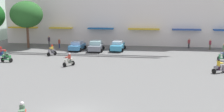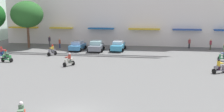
# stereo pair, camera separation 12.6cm
# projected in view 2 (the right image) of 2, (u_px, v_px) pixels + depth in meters

# --- Properties ---
(ground_plane) EXTENTS (128.00, 128.00, 0.00)m
(ground_plane) POSITION_uv_depth(u_px,v_px,m) (105.00, 69.00, 29.96)
(ground_plane) COLOR #5E5F5E
(plaza_tree_0) EXTENTS (5.18, 5.05, 7.56)m
(plaza_tree_0) POSITION_uv_depth(u_px,v_px,m) (27.00, 14.00, 43.22)
(plaza_tree_0) COLOR brown
(plaza_tree_0) RESTS_ON ground
(parked_car_0) EXTENTS (2.34, 4.10, 1.40)m
(parked_car_0) POSITION_uv_depth(u_px,v_px,m) (78.00, 46.00, 41.52)
(parked_car_0) COLOR #3E84BD
(parked_car_0) RESTS_ON ground
(parked_car_1) EXTENTS (2.60, 4.09, 1.57)m
(parked_car_1) POSITION_uv_depth(u_px,v_px,m) (96.00, 46.00, 40.80)
(parked_car_1) COLOR gray
(parked_car_1) RESTS_ON ground
(parked_car_2) EXTENTS (2.35, 4.48, 1.48)m
(parked_car_2) POSITION_uv_depth(u_px,v_px,m) (118.00, 46.00, 41.32)
(parked_car_2) COLOR #3B98C2
(parked_car_2) RESTS_ON ground
(scooter_rider_2) EXTENTS (1.44, 1.22, 1.44)m
(scooter_rider_2) POSITION_uv_depth(u_px,v_px,m) (224.00, 56.00, 33.75)
(scooter_rider_2) COLOR black
(scooter_rider_2) RESTS_ON ground
(scooter_rider_3) EXTENTS (1.54, 1.17, 1.54)m
(scooter_rider_3) POSITION_uv_depth(u_px,v_px,m) (219.00, 67.00, 27.83)
(scooter_rider_3) COLOR black
(scooter_rider_3) RESTS_ON ground
(scooter_rider_5) EXTENTS (1.21, 1.42, 1.56)m
(scooter_rider_5) POSITION_uv_depth(u_px,v_px,m) (69.00, 61.00, 31.07)
(scooter_rider_5) COLOR black
(scooter_rider_5) RESTS_ON ground
(scooter_rider_6) EXTENTS (1.50, 0.70, 1.55)m
(scooter_rider_6) POSITION_uv_depth(u_px,v_px,m) (2.00, 53.00, 35.73)
(scooter_rider_6) COLOR black
(scooter_rider_6) RESTS_ON ground
(scooter_rider_7) EXTENTS (1.03, 1.50, 1.51)m
(scooter_rider_7) POSITION_uv_depth(u_px,v_px,m) (52.00, 51.00, 37.47)
(scooter_rider_7) COLOR black
(scooter_rider_7) RESTS_ON ground
(scooter_rider_8) EXTENTS (1.45, 0.75, 1.55)m
(scooter_rider_8) POSITION_uv_depth(u_px,v_px,m) (7.00, 57.00, 33.24)
(scooter_rider_8) COLOR black
(scooter_rider_8) RESTS_ON ground
(pedestrian_0) EXTENTS (0.42, 0.42, 1.77)m
(pedestrian_0) POSITION_uv_depth(u_px,v_px,m) (49.00, 41.00, 45.22)
(pedestrian_0) COLOR #474947
(pedestrian_0) RESTS_ON ground
(pedestrian_1) EXTENTS (0.47, 0.47, 1.59)m
(pedestrian_1) POSITION_uv_depth(u_px,v_px,m) (60.00, 43.00, 43.48)
(pedestrian_1) COLOR navy
(pedestrian_1) RESTS_ON ground
(pedestrian_2) EXTENTS (0.40, 0.40, 1.59)m
(pedestrian_2) POSITION_uv_depth(u_px,v_px,m) (224.00, 49.00, 37.69)
(pedestrian_2) COLOR #6F6C51
(pedestrian_2) RESTS_ON ground
(pedestrian_3) EXTENTS (0.41, 0.41, 1.62)m
(pedestrian_3) POSITION_uv_depth(u_px,v_px,m) (189.00, 43.00, 43.32)
(pedestrian_3) COLOR #25262A
(pedestrian_3) RESTS_ON ground
(pedestrian_4) EXTENTS (0.37, 0.37, 1.65)m
(pedestrian_4) POSITION_uv_depth(u_px,v_px,m) (211.00, 44.00, 42.01)
(pedestrian_4) COLOR brown
(pedestrian_4) RESTS_ON ground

